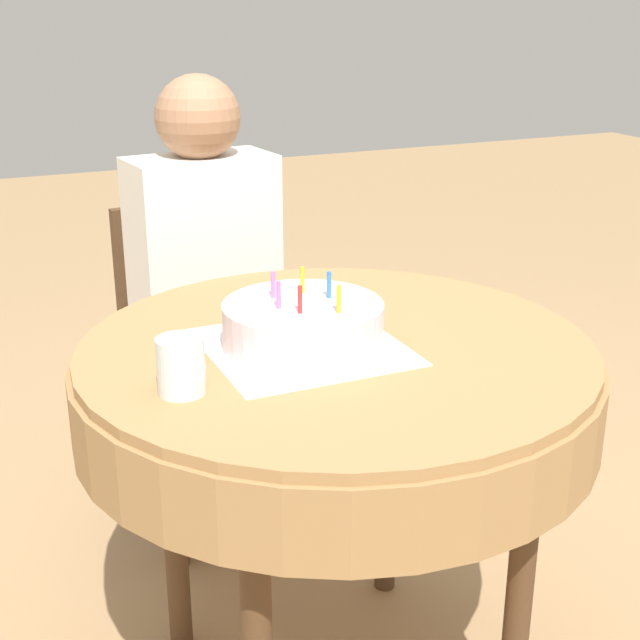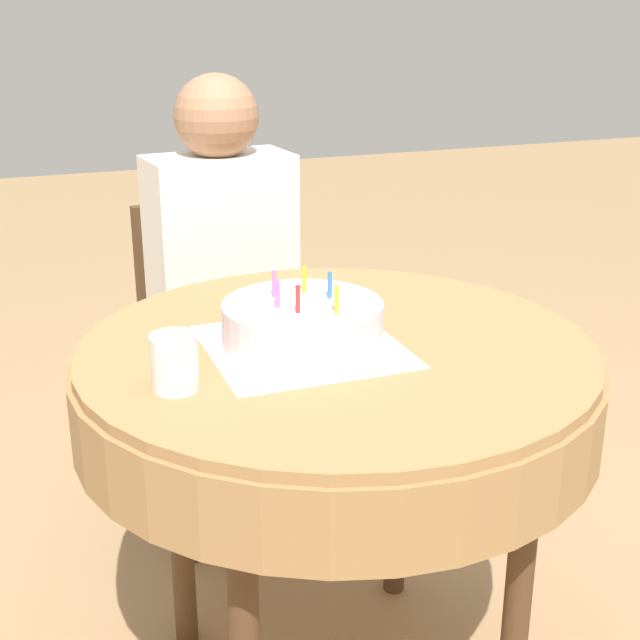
{
  "view_description": "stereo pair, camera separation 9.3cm",
  "coord_description": "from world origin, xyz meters",
  "px_view_note": "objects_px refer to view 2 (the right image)",
  "views": [
    {
      "loc": [
        -0.64,
        -1.35,
        1.37
      ],
      "look_at": [
        -0.03,
        0.0,
        0.83
      ],
      "focal_mm": 50.0,
      "sensor_mm": 36.0,
      "label": 1
    },
    {
      "loc": [
        -0.55,
        -1.39,
        1.37
      ],
      "look_at": [
        -0.03,
        0.0,
        0.83
      ],
      "focal_mm": 50.0,
      "sensor_mm": 36.0,
      "label": 2
    }
  ],
  "objects_px": {
    "chair": "(217,348)",
    "person": "(225,269)",
    "birthday_cake": "(303,325)",
    "drinking_glass": "(174,362)"
  },
  "relations": [
    {
      "from": "person",
      "to": "drinking_glass",
      "type": "xyz_separation_m",
      "value": [
        -0.29,
        -0.8,
        0.11
      ]
    },
    {
      "from": "chair",
      "to": "drinking_glass",
      "type": "height_order",
      "value": "drinking_glass"
    },
    {
      "from": "birthday_cake",
      "to": "chair",
      "type": "bearing_deg",
      "value": 87.81
    },
    {
      "from": "person",
      "to": "birthday_cake",
      "type": "distance_m",
      "value": 0.71
    },
    {
      "from": "person",
      "to": "birthday_cake",
      "type": "relative_size",
      "value": 4.19
    },
    {
      "from": "person",
      "to": "chair",
      "type": "bearing_deg",
      "value": 90.0
    },
    {
      "from": "birthday_cake",
      "to": "drinking_glass",
      "type": "height_order",
      "value": "birthday_cake"
    },
    {
      "from": "chair",
      "to": "person",
      "type": "xyz_separation_m",
      "value": [
        0.01,
        -0.08,
        0.25
      ]
    },
    {
      "from": "drinking_glass",
      "to": "chair",
      "type": "bearing_deg",
      "value": 72.46
    },
    {
      "from": "birthday_cake",
      "to": "drinking_glass",
      "type": "bearing_deg",
      "value": -158.44
    }
  ]
}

